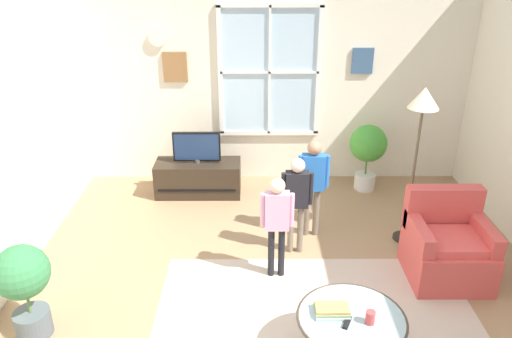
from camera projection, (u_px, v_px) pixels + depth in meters
ground_plane at (286, 322)px, 4.40m from camera, size 5.87×6.75×0.02m
back_wall at (274, 75)px, 6.65m from camera, size 5.27×0.17×2.97m
area_rug at (317, 321)px, 4.40m from camera, size 2.92×1.93×0.01m
tv_stand at (198, 178)px, 6.62m from camera, size 1.13×0.47×0.46m
television at (197, 147)px, 6.43m from camera, size 0.62×0.08×0.42m
armchair at (447, 247)px, 4.90m from camera, size 0.76×0.74×0.87m
coffee_table at (351, 320)px, 3.81m from camera, size 0.86×0.86×0.45m
book_stack at (332, 310)px, 3.83m from camera, size 0.27×0.20×0.06m
cup at (370, 317)px, 3.72m from camera, size 0.07×0.07×0.11m
remote_near_books at (347, 322)px, 3.73m from camera, size 0.10×0.14×0.02m
person_pink_shirt at (277, 217)px, 4.75m from camera, size 0.33×0.15×1.09m
person_black_shirt at (297, 195)px, 5.14m from camera, size 0.33×0.15×1.11m
person_blue_shirt at (313, 178)px, 5.45m from camera, size 0.35×0.16×1.16m
potted_plant_by_window at (368, 148)px, 6.60m from camera, size 0.50×0.50×0.92m
potted_plant_corner at (24, 282)px, 4.04m from camera, size 0.46×0.46×0.87m
floor_lamp at (422, 114)px, 5.05m from camera, size 0.32×0.32×1.78m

